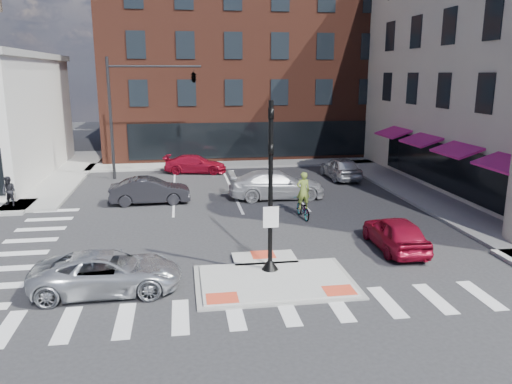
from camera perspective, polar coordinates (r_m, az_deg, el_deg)
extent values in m
plane|color=#28282B|center=(17.79, 1.83, -9.65)|extent=(120.00, 120.00, 0.00)
cube|color=gray|center=(17.33, 2.14, -10.20)|extent=(5.40, 3.60, 0.06)
cube|color=#A8A8A3|center=(17.32, 2.14, -10.11)|extent=(5.00, 3.20, 0.12)
cube|color=#A8A8A3|center=(19.23, 0.96, -7.64)|extent=(2.40, 1.40, 0.12)
cube|color=#E54428|center=(15.97, -3.89, -12.00)|extent=(1.00, 0.80, 0.01)
cube|color=#E54428|center=(16.68, 9.48, -11.02)|extent=(1.00, 0.80, 0.01)
cube|color=#E54428|center=(19.48, 0.81, -7.15)|extent=(0.90, 0.90, 0.01)
cube|color=gray|center=(37.59, -20.78, 1.99)|extent=(3.00, 20.00, 0.15)
cube|color=gray|center=(30.32, 18.72, -0.44)|extent=(3.00, 24.00, 0.15)
cube|color=gray|center=(39.17, 0.30, 3.30)|extent=(26.00, 3.00, 0.15)
cube|color=#4E2318|center=(48.46, -1.59, 14.06)|extent=(24.00, 18.00, 15.00)
cube|color=black|center=(39.88, 0.08, 5.99)|extent=(20.00, 0.12, 2.80)
cube|color=black|center=(30.56, 20.95, 2.61)|extent=(0.12, 16.00, 2.60)
cube|color=#BE1978|center=(24.98, 26.49, 2.98)|extent=(1.46, 3.00, 0.58)
cube|color=#BE1978|center=(30.01, 20.00, 5.12)|extent=(1.46, 3.00, 0.58)
cube|color=#BE1978|center=(35.35, 15.38, 6.59)|extent=(1.46, 3.00, 0.58)
cube|color=slate|center=(68.12, -9.70, 11.60)|extent=(10.00, 12.00, 10.00)
cube|color=brown|center=(71.11, 1.08, 12.66)|extent=(12.00, 12.00, 12.00)
cone|color=black|center=(18.02, 1.61, -8.15)|extent=(0.60, 0.60, 0.45)
cylinder|color=black|center=(17.18, 1.67, 0.74)|extent=(0.16, 0.16, 5.80)
cube|color=white|center=(17.34, 1.72, -2.89)|extent=(0.55, 0.04, 0.75)
imported|color=black|center=(16.84, 1.72, 7.73)|extent=(0.18, 0.22, 1.10)
imported|color=black|center=(17.00, 1.69, 3.70)|extent=(0.18, 0.22, 1.10)
cylinder|color=black|center=(34.50, -16.26, 7.97)|extent=(0.20, 0.20, 8.00)
cylinder|color=black|center=(34.12, -11.50, 13.90)|extent=(6.00, 0.14, 0.14)
imported|color=black|center=(34.10, -7.15, 13.05)|extent=(0.48, 2.24, 0.90)
imported|color=#BABEC2|center=(17.12, -16.60, -8.78)|extent=(4.80, 2.25, 1.33)
imported|color=maroon|center=(20.94, 15.64, -4.54)|extent=(1.74, 4.10, 1.38)
imported|color=silver|center=(28.41, 2.35, 0.85)|extent=(5.45, 2.26, 1.58)
imported|color=#242428|center=(27.85, -12.01, 0.15)|extent=(4.34, 1.60, 1.42)
imported|color=silver|center=(34.06, 9.64, 2.73)|extent=(1.90, 4.47, 1.51)
imported|color=maroon|center=(35.91, -6.93, 3.18)|extent=(4.64, 2.57, 1.27)
imported|color=#3F3F44|center=(24.68, 5.37, -1.86)|extent=(0.77, 1.89, 0.97)
imported|color=#9BBB42|center=(24.46, 5.41, 0.16)|extent=(0.71, 0.49, 1.86)
imported|color=black|center=(29.16, -26.39, 0.07)|extent=(0.93, 0.84, 1.57)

